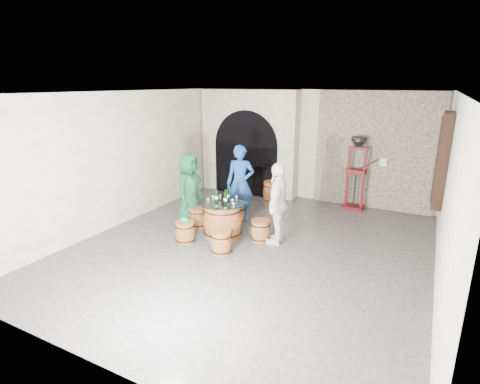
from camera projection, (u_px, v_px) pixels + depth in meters
The scene contains 31 objects.
ground at pixel (251, 247), 7.98m from camera, with size 8.00×8.00×0.00m, color #2E2E30.
wall_back at pixel (311, 146), 10.94m from camera, with size 8.00×8.00×0.00m, color silver.
wall_front at pixel (95, 251), 4.13m from camera, with size 8.00×8.00×0.00m, color silver.
wall_left at pixel (122, 159), 9.08m from camera, with size 8.00×8.00×0.00m, color silver.
wall_right at pixel (449, 199), 5.99m from camera, with size 8.00×8.00×0.00m, color silver.
ceiling at pixel (253, 93), 7.08m from camera, with size 8.00×8.00×0.00m, color beige.
stone_facing_panel at pixel (375, 151), 10.09m from camera, with size 3.20×0.12×3.18m, color gray.
arched_opening at pixel (249, 143), 11.56m from camera, with size 3.10×0.60×3.19m.
shuttered_window at pixel (442, 159), 8.03m from camera, with size 0.23×1.10×2.00m.
barrel_table at pixel (223, 219), 8.46m from camera, with size 1.07×1.07×0.83m.
barrel_stool_left at pixel (198, 217), 9.08m from camera, with size 0.44×0.44×0.48m.
barrel_stool_far at pixel (236, 214), 9.30m from camera, with size 0.44×0.44×0.48m.
barrel_stool_right at pixel (260, 230), 8.27m from camera, with size 0.44×0.44×0.48m.
barrel_stool_near_right at pixel (221, 242), 7.66m from camera, with size 0.44×0.44×0.48m.
barrel_stool_near_left at pixel (185, 232), 8.19m from camera, with size 0.44×0.44×0.48m.
green_cap at pixel (185, 220), 8.11m from camera, with size 0.24×0.19×0.11m.
person_green at pixel (189, 190), 9.09m from camera, with size 0.87×0.56×1.77m, color #134628.
person_blue at pixel (240, 183), 9.37m from camera, with size 0.70×0.46×1.91m, color navy.
person_white at pixel (278, 204), 7.99m from camera, with size 1.05×0.44×1.79m, color white.
wine_bottle_left at pixel (216, 196), 8.32m from camera, with size 0.08×0.08×0.32m.
wine_bottle_center at pixel (225, 198), 8.18m from camera, with size 0.08×0.08×0.32m.
wine_bottle_right at pixel (228, 194), 8.45m from camera, with size 0.08×0.08×0.32m.
tasting_glass_a at pixel (208, 201), 8.28m from camera, with size 0.05×0.05×0.10m, color #A66F20, non-canonical shape.
tasting_glass_b at pixel (233, 201), 8.24m from camera, with size 0.05×0.05×0.10m, color #A66F20, non-canonical shape.
tasting_glass_c at pixel (220, 197), 8.55m from camera, with size 0.05×0.05×0.10m, color #A66F20, non-canonical shape.
tasting_glass_d at pixel (237, 198), 8.47m from camera, with size 0.05×0.05×0.10m, color #A66F20, non-canonical shape.
tasting_glass_e at pixel (234, 205), 7.99m from camera, with size 0.05×0.05×0.10m, color #A66F20, non-canonical shape.
tasting_glass_f at pixel (213, 198), 8.48m from camera, with size 0.05×0.05×0.10m, color #A66F20, non-canonical shape.
side_barrel at pixel (271, 192), 10.91m from camera, with size 0.48×0.48×0.63m.
corking_press at pixel (357, 168), 10.08m from camera, with size 0.82×0.45×2.00m.
control_box at pixel (384, 162), 9.98m from camera, with size 0.18×0.10×0.22m, color silver.
Camera 1 is at (3.17, -6.61, 3.38)m, focal length 28.00 mm.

